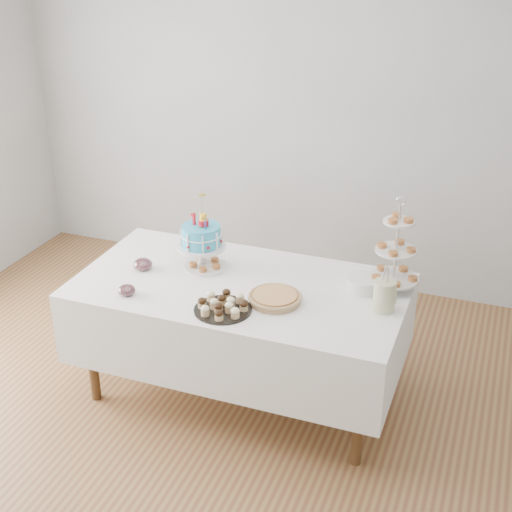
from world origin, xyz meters
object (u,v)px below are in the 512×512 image
at_px(table, 240,318).
at_px(jam_bowl_a, 127,290).
at_px(birthday_cake, 202,247).
at_px(tiered_stand, 396,251).
at_px(plate_stack, 364,284).
at_px(pie, 275,298).
at_px(cupcake_tray, 223,305).
at_px(jam_bowl_b, 143,264).
at_px(utensil_pitcher, 384,295).
at_px(pastry_plate, 206,265).

relative_size(table, jam_bowl_a, 19.15).
xyz_separation_m(birthday_cake, jam_bowl_a, (-0.25, -0.48, -0.10)).
relative_size(tiered_stand, plate_stack, 2.87).
relative_size(pie, tiered_stand, 0.54).
bearing_deg(cupcake_tray, birthday_cake, 125.93).
xyz_separation_m(cupcake_tray, plate_stack, (0.66, 0.50, 0.00)).
bearing_deg(jam_bowl_b, pie, -6.36).
distance_m(tiered_stand, utensil_pitcher, 0.31).
bearing_deg(cupcake_tray, utensil_pitcher, 20.91).
xyz_separation_m(jam_bowl_a, utensil_pitcher, (1.39, 0.34, 0.07)).
height_order(cupcake_tray, jam_bowl_a, cupcake_tray).
bearing_deg(jam_bowl_b, table, 2.57).
height_order(cupcake_tray, pastry_plate, cupcake_tray).
relative_size(cupcake_tray, utensil_pitcher, 1.18).
xyz_separation_m(cupcake_tray, pastry_plate, (-0.30, 0.44, -0.02)).
bearing_deg(utensil_pitcher, tiered_stand, 97.35).
height_order(birthday_cake, cupcake_tray, birthday_cake).
relative_size(birthday_cake, jam_bowl_a, 4.53).
height_order(table, pie, pie).
relative_size(table, plate_stack, 9.82).
height_order(pie, utensil_pitcher, utensil_pitcher).
distance_m(pie, jam_bowl_a, 0.84).
relative_size(birthday_cake, utensil_pitcher, 1.68).
height_order(cupcake_tray, plate_stack, plate_stack).
bearing_deg(table, pie, -25.96).
distance_m(table, jam_bowl_b, 0.67).
relative_size(table, pie, 6.39).
distance_m(cupcake_tray, tiered_stand, 1.02).
bearing_deg(plate_stack, jam_bowl_b, -170.59).
bearing_deg(utensil_pitcher, pie, -160.74).
relative_size(pie, jam_bowl_a, 3.00).
bearing_deg(tiered_stand, pie, -145.56).
xyz_separation_m(table, plate_stack, (0.69, 0.19, 0.27)).
xyz_separation_m(table, pie, (0.26, -0.13, 0.25)).
distance_m(table, pastry_plate, 0.39).
bearing_deg(pie, table, 154.04).
distance_m(table, jam_bowl_a, 0.70).
xyz_separation_m(birthday_cake, utensil_pitcher, (1.15, -0.15, -0.03)).
height_order(table, utensil_pitcher, utensil_pitcher).
bearing_deg(cupcake_tray, jam_bowl_b, 156.14).
relative_size(cupcake_tray, jam_bowl_b, 2.74).
bearing_deg(jam_bowl_a, jam_bowl_b, 102.26).
bearing_deg(pie, birthday_cake, 154.53).
distance_m(birthday_cake, jam_bowl_a, 0.55).
distance_m(pie, pastry_plate, 0.59).
xyz_separation_m(tiered_stand, utensil_pitcher, (0.00, -0.28, -0.14)).
distance_m(pie, utensil_pitcher, 0.60).
bearing_deg(plate_stack, pie, -143.86).
height_order(jam_bowl_b, utensil_pitcher, utensil_pitcher).
relative_size(plate_stack, pastry_plate, 0.75).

